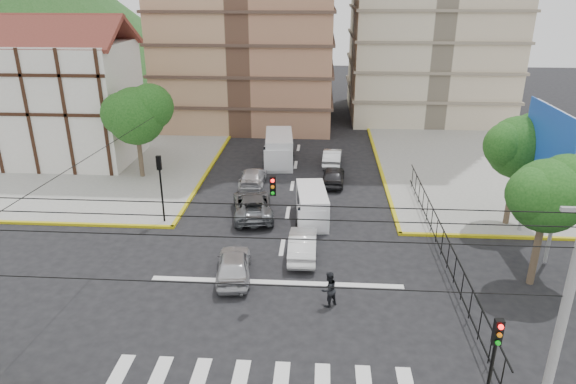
# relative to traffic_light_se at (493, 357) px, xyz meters

# --- Properties ---
(ground) EXTENTS (160.00, 160.00, 0.00)m
(ground) POSITION_rel_traffic_light_se_xyz_m (-7.80, 7.80, -3.11)
(ground) COLOR black
(ground) RESTS_ON ground
(sidewalk_nw) EXTENTS (26.00, 26.00, 0.15)m
(sidewalk_nw) POSITION_rel_traffic_light_se_xyz_m (-27.80, 27.80, -3.04)
(sidewalk_nw) COLOR gray
(sidewalk_nw) RESTS_ON ground
(sidewalk_ne) EXTENTS (26.00, 26.00, 0.15)m
(sidewalk_ne) POSITION_rel_traffic_light_se_xyz_m (12.20, 27.80, -3.04)
(sidewalk_ne) COLOR gray
(sidewalk_ne) RESTS_ON ground
(crosswalk_stripes) EXTENTS (12.00, 2.40, 0.01)m
(crosswalk_stripes) POSITION_rel_traffic_light_se_xyz_m (-7.80, 1.80, -3.11)
(crosswalk_stripes) COLOR silver
(crosswalk_stripes) RESTS_ON ground
(stop_line) EXTENTS (13.00, 0.40, 0.01)m
(stop_line) POSITION_rel_traffic_light_se_xyz_m (-7.80, 9.00, -3.11)
(stop_line) COLOR silver
(stop_line) RESTS_ON ground
(tudor_building) EXTENTS (10.80, 8.05, 12.23)m
(tudor_building) POSITION_rel_traffic_light_se_xyz_m (-26.80, 27.80, 2.14)
(tudor_building) COLOR silver
(tudor_building) RESTS_ON ground
(park_fence) EXTENTS (0.10, 22.50, 1.66)m
(park_fence) POSITION_rel_traffic_light_se_xyz_m (1.20, 12.30, -3.11)
(park_fence) COLOR black
(park_fence) RESTS_ON ground
(billboard) EXTENTS (0.36, 6.20, 8.10)m
(billboard) POSITION_rel_traffic_light_se_xyz_m (6.65, 13.80, 2.89)
(billboard) COLOR slate
(billboard) RESTS_ON ground
(tree_park_a) EXTENTS (4.41, 3.60, 6.83)m
(tree_park_a) POSITION_rel_traffic_light_se_xyz_m (5.28, 9.81, 1.90)
(tree_park_a) COLOR #473828
(tree_park_a) RESTS_ON ground
(tree_park_c) EXTENTS (4.65, 3.80, 7.25)m
(tree_park_c) POSITION_rel_traffic_light_se_xyz_m (6.29, 16.81, 2.22)
(tree_park_c) COLOR #473828
(tree_park_c) RESTS_ON ground
(tree_tudor) EXTENTS (5.39, 4.40, 7.43)m
(tree_tudor) POSITION_rel_traffic_light_se_xyz_m (-19.70, 23.81, 2.11)
(tree_tudor) COLOR #473828
(tree_tudor) RESTS_ON ground
(traffic_light_se) EXTENTS (0.28, 0.22, 4.40)m
(traffic_light_se) POSITION_rel_traffic_light_se_xyz_m (0.00, 0.00, 0.00)
(traffic_light_se) COLOR black
(traffic_light_se) RESTS_ON ground
(traffic_light_nw) EXTENTS (0.28, 0.22, 4.40)m
(traffic_light_nw) POSITION_rel_traffic_light_se_xyz_m (-15.60, 15.60, 0.00)
(traffic_light_nw) COLOR black
(traffic_light_nw) RESTS_ON ground
(traffic_light_hanging) EXTENTS (18.00, 9.12, 0.92)m
(traffic_light_hanging) POSITION_rel_traffic_light_se_xyz_m (-7.80, 5.76, 2.79)
(traffic_light_hanging) COLOR black
(traffic_light_hanging) RESTS_ON ground
(utility_pole_se) EXTENTS (1.40, 0.28, 9.00)m
(utility_pole_se) POSITION_rel_traffic_light_se_xyz_m (1.20, -1.20, 1.65)
(utility_pole_se) COLOR slate
(utility_pole_se) RESTS_ON ground
(van_right_lane) EXTENTS (2.26, 4.71, 2.04)m
(van_right_lane) POSITION_rel_traffic_light_se_xyz_m (-6.17, 16.57, -2.12)
(van_right_lane) COLOR silver
(van_right_lane) RESTS_ON ground
(van_left_lane) EXTENTS (2.70, 5.82, 2.55)m
(van_left_lane) POSITION_rel_traffic_light_se_xyz_m (-9.25, 27.96, -1.87)
(van_left_lane) COLOR silver
(van_left_lane) RESTS_ON ground
(car_silver_front_left) EXTENTS (2.25, 4.51, 1.47)m
(car_silver_front_left) POSITION_rel_traffic_light_se_xyz_m (-10.06, 9.39, -2.37)
(car_silver_front_left) COLOR #BABBBF
(car_silver_front_left) RESTS_ON ground
(car_white_front_right) EXTENTS (1.55, 4.38, 1.44)m
(car_white_front_right) POSITION_rel_traffic_light_se_xyz_m (-6.57, 11.91, -2.39)
(car_white_front_right) COLOR white
(car_white_front_right) RESTS_ON ground
(car_grey_mid_left) EXTENTS (3.40, 5.78, 1.51)m
(car_grey_mid_left) POSITION_rel_traffic_light_se_xyz_m (-10.10, 17.23, -2.36)
(car_grey_mid_left) COLOR slate
(car_grey_mid_left) RESTS_ON ground
(car_silver_rear_left) EXTENTS (1.92, 4.58, 1.32)m
(car_silver_rear_left) POSITION_rel_traffic_light_se_xyz_m (-10.80, 22.72, -2.45)
(car_silver_rear_left) COLOR silver
(car_silver_rear_left) RESTS_ON ground
(car_darkgrey_mid_right) EXTENTS (1.90, 4.18, 1.39)m
(car_darkgrey_mid_right) POSITION_rel_traffic_light_se_xyz_m (-4.67, 23.41, -2.42)
(car_darkgrey_mid_right) COLOR #242426
(car_darkgrey_mid_right) RESTS_ON ground
(car_white_rear_right) EXTENTS (1.76, 4.31, 1.39)m
(car_white_rear_right) POSITION_rel_traffic_light_se_xyz_m (-4.69, 28.06, -2.42)
(car_white_rear_right) COLOR silver
(car_white_rear_right) RESTS_ON ground
(pedestrian_crosswalk) EXTENTS (1.10, 1.08, 1.78)m
(pedestrian_crosswalk) POSITION_rel_traffic_light_se_xyz_m (-5.15, 7.13, -2.22)
(pedestrian_crosswalk) COLOR black
(pedestrian_crosswalk) RESTS_ON ground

